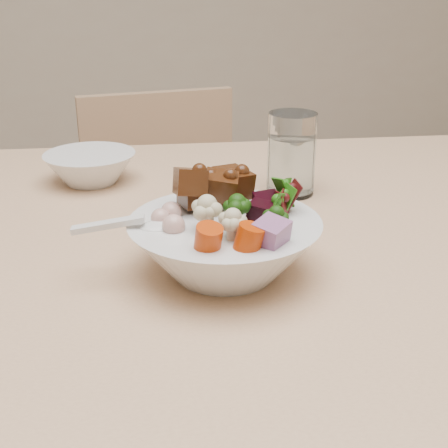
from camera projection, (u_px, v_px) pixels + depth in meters
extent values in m
cube|color=#D9AA80|center=(377.00, 250.00, 0.84)|extent=(1.85, 1.21, 0.04)
cube|color=tan|center=(179.00, 279.00, 1.55)|extent=(0.41, 0.41, 0.04)
cube|color=tan|center=(159.00, 175.00, 1.62)|extent=(0.39, 0.05, 0.43)
cylinder|color=tan|center=(131.00, 406.00, 1.44)|extent=(0.03, 0.03, 0.40)
cylinder|color=tan|center=(264.00, 378.00, 1.54)|extent=(0.03, 0.03, 0.40)
cylinder|color=tan|center=(108.00, 331.00, 1.73)|extent=(0.03, 0.03, 0.40)
cylinder|color=tan|center=(222.00, 312.00, 1.83)|extent=(0.03, 0.03, 0.40)
sphere|color=black|center=(237.00, 215.00, 0.69)|extent=(0.04, 0.04, 0.04)
sphere|color=beige|center=(207.00, 218.00, 0.68)|extent=(0.04, 0.04, 0.04)
cube|color=black|center=(267.00, 206.00, 0.73)|extent=(0.04, 0.04, 0.03)
cube|color=#885280|center=(271.00, 235.00, 0.65)|extent=(0.05, 0.05, 0.04)
cylinder|color=#AD3404|center=(208.00, 240.00, 0.63)|extent=(0.04, 0.04, 0.03)
sphere|color=#CA998E|center=(174.00, 226.00, 0.68)|extent=(0.02, 0.02, 0.02)
ellipsoid|color=silver|center=(158.00, 228.00, 0.69)|extent=(0.05, 0.04, 0.01)
cube|color=silver|center=(108.00, 224.00, 0.69)|extent=(0.08, 0.03, 0.02)
cylinder|color=white|center=(291.00, 154.00, 0.96)|extent=(0.07, 0.07, 0.13)
cylinder|color=white|center=(291.00, 164.00, 0.96)|extent=(0.06, 0.06, 0.08)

